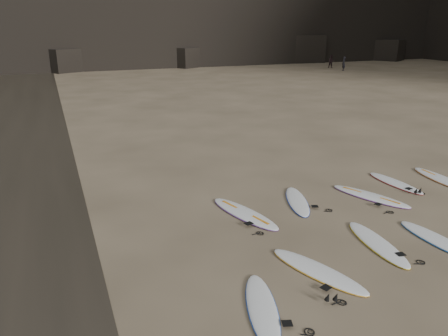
{
  "coord_description": "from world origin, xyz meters",
  "views": [
    {
      "loc": [
        -7.62,
        -7.52,
        5.23
      ],
      "look_at": [
        -3.5,
        2.82,
        1.5
      ],
      "focal_mm": 35.0,
      "sensor_mm": 36.0,
      "label": 1
    }
  ],
  "objects_px": {
    "surfboard_3": "(438,240)",
    "person_a": "(344,64)",
    "person_b": "(331,62)",
    "surfboard_8": "(395,183)",
    "surfboard_6": "(297,201)",
    "surfboard_9": "(442,179)",
    "surfboard_1": "(318,270)",
    "surfboard_5": "(244,213)",
    "surfboard_7": "(370,196)",
    "surfboard_0": "(262,308)",
    "surfboard_2": "(377,243)"
  },
  "relations": [
    {
      "from": "surfboard_5",
      "to": "surfboard_9",
      "type": "distance_m",
      "value": 7.56
    },
    {
      "from": "surfboard_0",
      "to": "surfboard_1",
      "type": "distance_m",
      "value": 1.87
    },
    {
      "from": "surfboard_5",
      "to": "surfboard_2",
      "type": "bearing_deg",
      "value": -66.45
    },
    {
      "from": "surfboard_7",
      "to": "surfboard_9",
      "type": "height_order",
      "value": "surfboard_9"
    },
    {
      "from": "surfboard_3",
      "to": "surfboard_8",
      "type": "height_order",
      "value": "surfboard_3"
    },
    {
      "from": "person_a",
      "to": "surfboard_3",
      "type": "bearing_deg",
      "value": -16.24
    },
    {
      "from": "surfboard_1",
      "to": "surfboard_6",
      "type": "height_order",
      "value": "surfboard_1"
    },
    {
      "from": "surfboard_1",
      "to": "surfboard_5",
      "type": "relative_size",
      "value": 0.92
    },
    {
      "from": "surfboard_6",
      "to": "surfboard_8",
      "type": "bearing_deg",
      "value": 22.23
    },
    {
      "from": "surfboard_6",
      "to": "surfboard_7",
      "type": "relative_size",
      "value": 0.9
    },
    {
      "from": "surfboard_2",
      "to": "surfboard_9",
      "type": "bearing_deg",
      "value": 36.37
    },
    {
      "from": "surfboard_1",
      "to": "surfboard_9",
      "type": "bearing_deg",
      "value": 4.84
    },
    {
      "from": "surfboard_1",
      "to": "person_b",
      "type": "distance_m",
      "value": 46.16
    },
    {
      "from": "surfboard_7",
      "to": "surfboard_9",
      "type": "relative_size",
      "value": 0.98
    },
    {
      "from": "surfboard_1",
      "to": "surfboard_3",
      "type": "distance_m",
      "value": 3.6
    },
    {
      "from": "surfboard_1",
      "to": "surfboard_2",
      "type": "height_order",
      "value": "surfboard_1"
    },
    {
      "from": "surfboard_0",
      "to": "surfboard_5",
      "type": "bearing_deg",
      "value": 87.77
    },
    {
      "from": "surfboard_3",
      "to": "surfboard_6",
      "type": "height_order",
      "value": "surfboard_3"
    },
    {
      "from": "surfboard_2",
      "to": "surfboard_3",
      "type": "distance_m",
      "value": 1.59
    },
    {
      "from": "surfboard_3",
      "to": "person_b",
      "type": "bearing_deg",
      "value": 56.65
    },
    {
      "from": "surfboard_0",
      "to": "surfboard_7",
      "type": "bearing_deg",
      "value": 51.4
    },
    {
      "from": "surfboard_0",
      "to": "surfboard_6",
      "type": "height_order",
      "value": "surfboard_6"
    },
    {
      "from": "surfboard_7",
      "to": "surfboard_8",
      "type": "relative_size",
      "value": 1.11
    },
    {
      "from": "surfboard_3",
      "to": "person_b",
      "type": "height_order",
      "value": "person_b"
    },
    {
      "from": "surfboard_5",
      "to": "surfboard_9",
      "type": "xyz_separation_m",
      "value": [
        7.56,
        0.06,
        -0.0
      ]
    },
    {
      "from": "surfboard_5",
      "to": "surfboard_6",
      "type": "relative_size",
      "value": 1.17
    },
    {
      "from": "surfboard_8",
      "to": "person_a",
      "type": "relative_size",
      "value": 1.51
    },
    {
      "from": "surfboard_7",
      "to": "surfboard_8",
      "type": "xyz_separation_m",
      "value": [
        1.59,
        0.66,
        -0.0
      ]
    },
    {
      "from": "surfboard_3",
      "to": "surfboard_9",
      "type": "bearing_deg",
      "value": 40.02
    },
    {
      "from": "surfboard_5",
      "to": "person_a",
      "type": "relative_size",
      "value": 1.77
    },
    {
      "from": "surfboard_0",
      "to": "surfboard_3",
      "type": "bearing_deg",
      "value": 26.26
    },
    {
      "from": "surfboard_0",
      "to": "surfboard_7",
      "type": "distance_m",
      "value": 6.84
    },
    {
      "from": "surfboard_3",
      "to": "person_a",
      "type": "relative_size",
      "value": 1.56
    },
    {
      "from": "surfboard_9",
      "to": "person_b",
      "type": "bearing_deg",
      "value": 65.78
    },
    {
      "from": "surfboard_6",
      "to": "surfboard_7",
      "type": "xyz_separation_m",
      "value": [
        2.33,
        -0.52,
        0.0
      ]
    },
    {
      "from": "surfboard_7",
      "to": "person_a",
      "type": "bearing_deg",
      "value": 32.63
    },
    {
      "from": "surfboard_1",
      "to": "surfboard_7",
      "type": "bearing_deg",
      "value": 17.66
    },
    {
      "from": "surfboard_6",
      "to": "person_b",
      "type": "distance_m",
      "value": 42.3
    },
    {
      "from": "surfboard_7",
      "to": "surfboard_3",
      "type": "bearing_deg",
      "value": -119.13
    },
    {
      "from": "surfboard_3",
      "to": "surfboard_7",
      "type": "bearing_deg",
      "value": 81.26
    },
    {
      "from": "surfboard_0",
      "to": "person_a",
      "type": "bearing_deg",
      "value": 69.41
    },
    {
      "from": "surfboard_3",
      "to": "surfboard_9",
      "type": "xyz_separation_m",
      "value": [
        3.71,
        3.33,
        0.0
      ]
    },
    {
      "from": "surfboard_1",
      "to": "surfboard_2",
      "type": "relative_size",
      "value": 1.02
    },
    {
      "from": "surfboard_5",
      "to": "surfboard_9",
      "type": "relative_size",
      "value": 1.03
    },
    {
      "from": "surfboard_5",
      "to": "surfboard_8",
      "type": "relative_size",
      "value": 1.17
    },
    {
      "from": "surfboard_6",
      "to": "surfboard_9",
      "type": "xyz_separation_m",
      "value": [
        5.68,
        -0.18,
        0.01
      ]
    },
    {
      "from": "surfboard_3",
      "to": "surfboard_7",
      "type": "height_order",
      "value": "surfboard_7"
    },
    {
      "from": "surfboard_9",
      "to": "person_a",
      "type": "distance_m",
      "value": 36.62
    },
    {
      "from": "surfboard_6",
      "to": "surfboard_8",
      "type": "xyz_separation_m",
      "value": [
        3.92,
        0.15,
        -0.0
      ]
    },
    {
      "from": "surfboard_0",
      "to": "person_b",
      "type": "bearing_deg",
      "value": 71.21
    }
  ]
}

